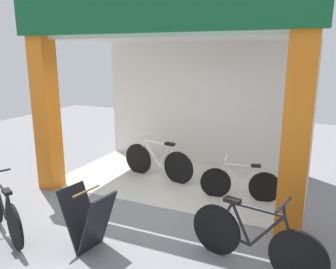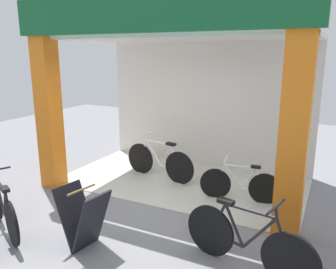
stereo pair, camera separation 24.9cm
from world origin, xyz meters
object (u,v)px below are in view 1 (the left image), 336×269
(bicycle_inside_1, at_px, (240,183))
(bicycle_inside_0, at_px, (158,161))
(bicycle_parked_0, at_px, (4,212))
(bicycle_parked_1, at_px, (254,240))
(sandwich_board_sign, at_px, (88,220))

(bicycle_inside_1, bearing_deg, bicycle_inside_0, 168.98)
(bicycle_inside_0, distance_m, bicycle_inside_1, 1.86)
(bicycle_parked_0, height_order, bicycle_parked_1, bicycle_parked_1)
(bicycle_inside_0, xyz_separation_m, bicycle_inside_1, (1.83, -0.36, -0.06))
(bicycle_inside_0, distance_m, bicycle_parked_0, 3.15)
(bicycle_parked_0, bearing_deg, bicycle_inside_1, 42.21)
(bicycle_inside_0, height_order, sandwich_board_sign, bicycle_inside_0)
(bicycle_inside_0, bearing_deg, bicycle_parked_1, -43.35)
(bicycle_inside_1, bearing_deg, bicycle_parked_0, -137.79)
(sandwich_board_sign, bearing_deg, bicycle_parked_0, -172.09)
(bicycle_inside_1, relative_size, sandwich_board_sign, 1.64)
(bicycle_parked_0, bearing_deg, sandwich_board_sign, 7.91)
(bicycle_inside_1, bearing_deg, bicycle_parked_1, -72.88)
(bicycle_parked_0, relative_size, bicycle_parked_1, 0.87)
(bicycle_inside_0, relative_size, bicycle_inside_1, 1.20)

